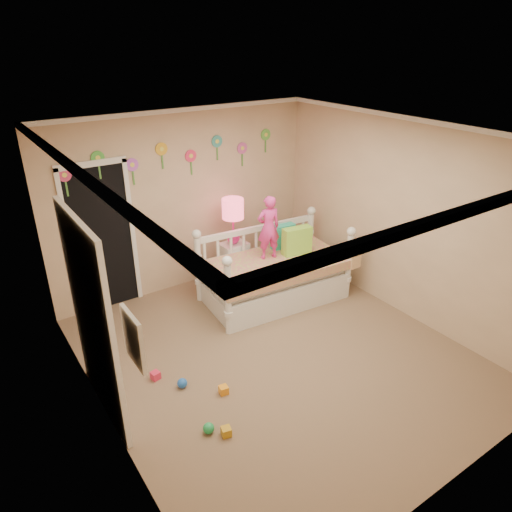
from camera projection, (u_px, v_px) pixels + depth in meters
floor at (277, 355)px, 5.65m from camera, size 4.00×4.50×0.01m
ceiling at (283, 135)px, 4.53m from camera, size 4.00×4.50×0.01m
back_wall at (185, 201)px, 6.77m from camera, size 4.00×0.01×2.60m
left_wall at (95, 314)px, 4.07m from camera, size 0.01×4.50×2.60m
right_wall at (403, 219)px, 6.11m from camera, size 0.01×4.50×2.60m
crown_molding at (283, 138)px, 4.55m from camera, size 4.00×4.50×0.06m
daybed at (274, 264)px, 6.63m from camera, size 2.10×1.26×1.09m
pillow_turquoise at (283, 236)px, 6.92m from camera, size 0.37×0.16×0.36m
pillow_lime at (297, 241)px, 6.72m from camera, size 0.44×0.21×0.40m
child at (269, 228)px, 6.49m from camera, size 0.37×0.28×0.91m
nightstand at (234, 263)px, 7.15m from camera, size 0.41×0.32×0.66m
table_lamp at (233, 214)px, 6.81m from camera, size 0.31×0.31×0.69m
closet_doorway at (102, 238)px, 6.24m from camera, size 0.90×0.04×2.07m
flower_decals at (177, 158)px, 6.44m from camera, size 3.40×0.02×0.50m
mirror_closet at (93, 321)px, 4.43m from camera, size 0.07×1.30×2.10m
wall_picture at (133, 339)px, 3.31m from camera, size 0.05×0.34×0.42m
hanging_bag at (354, 255)px, 6.63m from camera, size 0.20×0.16×0.36m
toy_scatter at (209, 388)px, 5.05m from camera, size 0.85×1.33×0.11m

